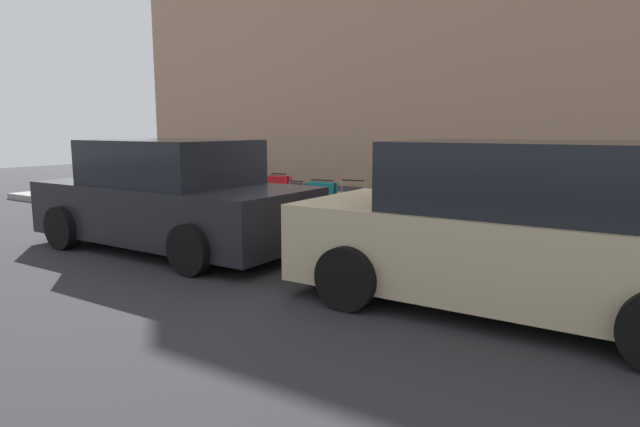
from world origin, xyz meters
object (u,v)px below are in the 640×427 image
fire_hydrant (247,193)px  suitcase_navy_2 (416,214)px  suitcase_red_7 (279,197)px  suitcase_red_0 (488,221)px  parking_meter (580,188)px  parked_car_beige_0 (512,232)px  bollard_post (219,190)px  suitcase_silver_6 (297,206)px  suitcase_black_4 (353,210)px  suitcase_maroon_1 (451,213)px  suitcase_olive_3 (384,212)px  parked_car_charcoal_1 (172,198)px  suitcase_teal_5 (322,203)px

fire_hydrant → suitcase_navy_2: bearing=-179.5°
suitcase_red_7 → suitcase_red_0: bearing=178.2°
fire_hydrant → parking_meter: size_ratio=0.63×
suitcase_navy_2 → parked_car_beige_0: bearing=130.6°
bollard_post → parking_meter: bearing=-176.4°
suitcase_red_7 → fire_hydrant: 0.71m
suitcase_silver_6 → fire_hydrant: fire_hydrant is taller
suitcase_black_4 → suitcase_maroon_1: bearing=178.7°
suitcase_maroon_1 → suitcase_navy_2: size_ratio=1.63×
suitcase_red_0 → suitcase_maroon_1: bearing=-3.4°
parked_car_beige_0 → suitcase_maroon_1: bearing=-57.9°
suitcase_red_0 → suitcase_navy_2: suitcase_red_0 is taller
suitcase_black_4 → parking_meter: bearing=-176.1°
suitcase_olive_3 → fire_hydrant: suitcase_olive_3 is taller
suitcase_black_4 → parked_car_beige_0: 4.00m
suitcase_navy_2 → fire_hydrant: 3.44m
fire_hydrant → parked_car_beige_0: bearing=156.7°
bollard_post → suitcase_red_0: bearing=-178.9°
suitcase_silver_6 → parking_meter: size_ratio=0.57×
suitcase_red_7 → parking_meter: bearing=-177.9°
parked_car_charcoal_1 → parking_meter: bearing=-152.8°
fire_hydrant → parking_meter: bearing=-177.5°
parking_meter → suitcase_maroon_1: bearing=9.1°
fire_hydrant → parked_car_charcoal_1: size_ratio=0.19×
fire_hydrant → suitcase_maroon_1: bearing=179.7°
suitcase_red_0 → parked_car_charcoal_1: parked_car_charcoal_1 is taller
suitcase_silver_6 → bollard_post: (1.78, 0.09, 0.19)m
suitcase_teal_5 → suitcase_red_7: 1.02m
bollard_post → parked_car_charcoal_1: size_ratio=0.21×
parking_meter → bollard_post: bearing=3.6°
suitcase_black_4 → parked_car_charcoal_1: parked_car_charcoal_1 is taller
suitcase_maroon_1 → parked_car_beige_0: 2.78m
suitcase_red_0 → suitcase_silver_6: bearing=0.0°
suitcase_red_7 → fire_hydrant: size_ratio=1.03×
suitcase_maroon_1 → parking_meter: parking_meter is taller
suitcase_red_0 → suitcase_teal_5: (2.86, -0.02, 0.04)m
suitcase_silver_6 → fire_hydrant: (1.19, -0.06, 0.16)m
suitcase_navy_2 → suitcase_olive_3: (0.57, -0.01, -0.03)m
suitcase_red_0 → suitcase_black_4: 2.28m
suitcase_olive_3 → parking_meter: bearing=-175.8°
suitcase_navy_2 → suitcase_olive_3: bearing=-1.3°
suitcase_red_7 → fire_hydrant: suitcase_red_7 is taller
suitcase_maroon_1 → parked_car_beige_0: bearing=122.1°
suitcase_navy_2 → suitcase_teal_5: bearing=2.1°
suitcase_black_4 → parked_car_beige_0: size_ratio=0.18×
suitcase_navy_2 → suitcase_red_7: (2.73, -0.04, 0.08)m
parking_meter → suitcase_red_0: bearing=15.1°
suitcase_navy_2 → parked_car_charcoal_1: 3.71m
suitcase_black_4 → fire_hydrant: 2.31m
bollard_post → parked_car_beige_0: size_ratio=0.21×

